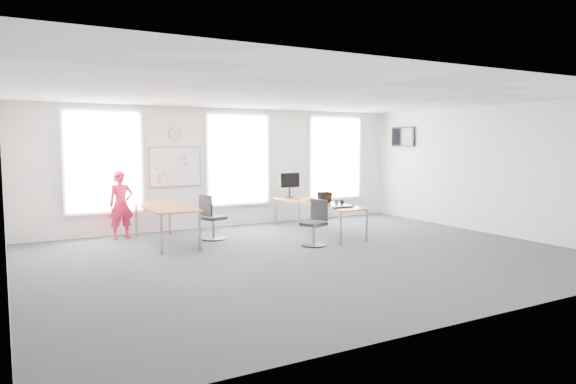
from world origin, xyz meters
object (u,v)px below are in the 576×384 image
keyboard (342,207)px  headphones (339,202)px  monitor (290,183)px  desk_left (166,209)px  desk_right (318,204)px  person (121,205)px  chair_left (211,220)px  chair_right (315,226)px

keyboard → headphones: 0.58m
keyboard → monitor: (0.06, 2.40, 0.37)m
desk_left → keyboard: desk_left is taller
desk_right → person: (-4.19, 1.52, 0.07)m
desk_left → chair_left: chair_left is taller
desk_left → monitor: size_ratio=3.49×
desk_left → chair_left: size_ratio=2.21×
chair_left → monitor: bearing=-86.8°
chair_right → person: person is taller
chair_left → monitor: (2.47, 0.87, 0.67)m
chair_left → person: size_ratio=0.66×
person → keyboard: 4.88m
desk_left → monitor: 3.56m
chair_left → person: 2.05m
chair_right → keyboard: 0.82m
desk_right → chair_left: size_ratio=3.00×
desk_left → chair_right: size_ratio=2.33×
desk_right → chair_right: size_ratio=3.17×
desk_right → desk_left: bearing=171.9°
desk_right → chair_right: chair_right is taller
desk_left → desk_right: bearing=-8.1°
person → monitor: bearing=-7.6°
desk_left → chair_left: (0.98, -0.09, -0.30)m
desk_right → chair_left: chair_left is taller
desk_right → desk_left: size_ratio=1.36×
person → headphones: person is taller
chair_left → person: (-1.69, 1.12, 0.32)m
desk_right → keyboard: size_ratio=6.32×
chair_left → person: person is taller
headphones → person: bearing=145.1°
keyboard → monitor: size_ratio=0.75×
person → monitor: size_ratio=2.40×
desk_left → keyboard: 3.76m
desk_right → keyboard: (-0.10, -1.13, 0.06)m
chair_right → chair_left: chair_left is taller
chair_right → keyboard: (0.74, 0.11, 0.33)m
chair_left → person: bearing=40.3°
desk_left → monitor: bearing=12.7°
monitor → headphones: bearing=-85.0°
monitor → keyboard: bearing=-93.0°
keyboard → desk_right: bearing=95.4°
monitor → chair_right: bearing=-109.3°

